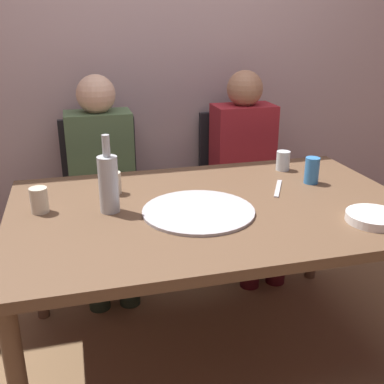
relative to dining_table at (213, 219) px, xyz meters
The scene contains 15 objects.
ground_plane 0.66m from the dining_table, ahead, with size 8.00×8.00×0.00m, color brown.
back_wall 1.32m from the dining_table, 90.00° to the left, with size 6.00×0.10×2.60m, color #B29EA3.
dining_table is the anchor object (origin of this frame).
pizza_tray 0.12m from the dining_table, 141.55° to the right, with size 0.44×0.44×0.01m, color #ADADB2.
beer_bottle 0.46m from the dining_table, behind, with size 0.08×0.08×0.31m.
tumbler_near 0.60m from the dining_table, 36.61° to the left, with size 0.07×0.07×0.10m, color silver.
tumbler_far 0.70m from the dining_table, behind, with size 0.07×0.07×0.10m, color beige.
wine_glass 0.46m from the dining_table, 147.79° to the left, with size 0.06×0.06×0.10m, color beige.
soda_can 0.55m from the dining_table, 15.05° to the left, with size 0.07×0.07×0.12m, color #337AC1.
plate_stack 0.62m from the dining_table, 30.57° to the right, with size 0.21×0.21×0.03m, color white.
table_knife 0.36m from the dining_table, 16.94° to the left, with size 0.22×0.02×0.01m, color #B7B7BC.
chair_left 1.02m from the dining_table, 113.08° to the left, with size 0.44×0.44×0.90m.
chair_right 1.04m from the dining_table, 63.77° to the left, with size 0.44×0.44×0.90m.
guest_in_sweater 0.87m from the dining_table, 117.00° to the left, with size 0.36×0.56×1.17m.
guest_in_beanie 0.90m from the dining_table, 59.50° to the left, with size 0.36×0.56×1.17m.
Camera 1 is at (-0.53, -1.66, 1.44)m, focal length 42.89 mm.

